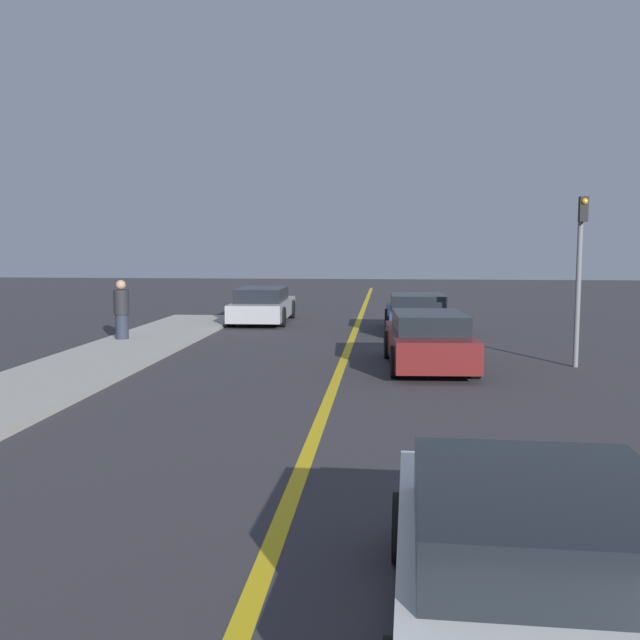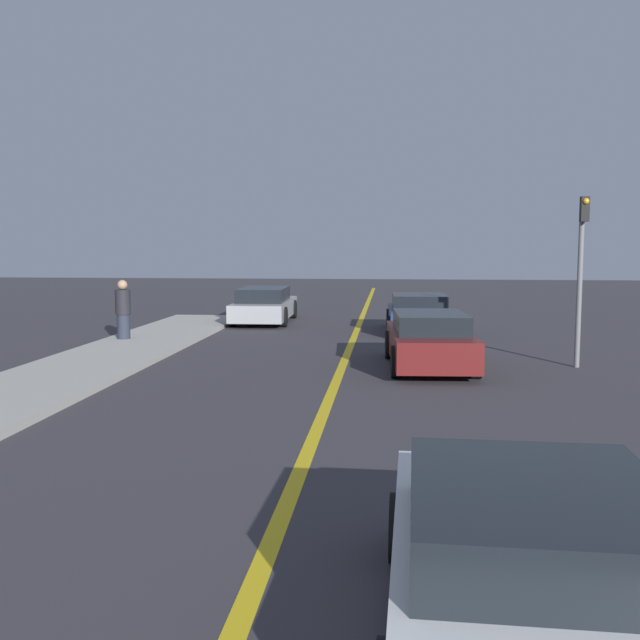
{
  "view_description": "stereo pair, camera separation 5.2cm",
  "coord_description": "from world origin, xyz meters",
  "px_view_note": "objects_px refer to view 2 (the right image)",
  "views": [
    {
      "loc": [
        1.04,
        1.98,
        2.79
      ],
      "look_at": [
        -0.07,
        13.66,
        1.54
      ],
      "focal_mm": 40.0,
      "sensor_mm": 36.0,
      "label": 1
    },
    {
      "loc": [
        1.09,
        1.98,
        2.79
      ],
      "look_at": [
        -0.07,
        13.66,
        1.54
      ],
      "focal_mm": 40.0,
      "sensor_mm": 36.0,
      "label": 2
    }
  ],
  "objects_px": {
    "car_near_right_lane": "(531,564)",
    "car_far_distant": "(419,314)",
    "traffic_light": "(581,263)",
    "car_ahead_center": "(429,341)",
    "car_parked_left_lot": "(264,305)",
    "pedestrian_mid_group": "(123,310)"
  },
  "relations": [
    {
      "from": "car_ahead_center",
      "to": "traffic_light",
      "type": "distance_m",
      "value": 3.81
    },
    {
      "from": "car_far_distant",
      "to": "traffic_light",
      "type": "bearing_deg",
      "value": -63.29
    },
    {
      "from": "car_ahead_center",
      "to": "car_near_right_lane",
      "type": "bearing_deg",
      "value": -92.59
    },
    {
      "from": "car_near_right_lane",
      "to": "car_far_distant",
      "type": "height_order",
      "value": "car_far_distant"
    },
    {
      "from": "car_ahead_center",
      "to": "car_far_distant",
      "type": "bearing_deg",
      "value": 86.81
    },
    {
      "from": "pedestrian_mid_group",
      "to": "traffic_light",
      "type": "height_order",
      "value": "traffic_light"
    },
    {
      "from": "car_near_right_lane",
      "to": "car_ahead_center",
      "type": "xyz_separation_m",
      "value": [
        -0.1,
        11.3,
        0.04
      ]
    },
    {
      "from": "pedestrian_mid_group",
      "to": "car_ahead_center",
      "type": "bearing_deg",
      "value": -21.59
    },
    {
      "from": "car_ahead_center",
      "to": "traffic_light",
      "type": "height_order",
      "value": "traffic_light"
    },
    {
      "from": "car_parked_left_lot",
      "to": "pedestrian_mid_group",
      "type": "bearing_deg",
      "value": -119.31
    },
    {
      "from": "traffic_light",
      "to": "car_far_distant",
      "type": "bearing_deg",
      "value": 118.09
    },
    {
      "from": "car_far_distant",
      "to": "pedestrian_mid_group",
      "type": "bearing_deg",
      "value": -159.89
    },
    {
      "from": "car_ahead_center",
      "to": "car_parked_left_lot",
      "type": "relative_size",
      "value": 0.88
    },
    {
      "from": "car_near_right_lane",
      "to": "traffic_light",
      "type": "bearing_deg",
      "value": 76.13
    },
    {
      "from": "traffic_light",
      "to": "car_parked_left_lot",
      "type": "bearing_deg",
      "value": 135.26
    },
    {
      "from": "car_far_distant",
      "to": "traffic_light",
      "type": "height_order",
      "value": "traffic_light"
    },
    {
      "from": "traffic_light",
      "to": "pedestrian_mid_group",
      "type": "bearing_deg",
      "value": 165.99
    },
    {
      "from": "car_near_right_lane",
      "to": "car_far_distant",
      "type": "bearing_deg",
      "value": 91.99
    },
    {
      "from": "car_far_distant",
      "to": "car_parked_left_lot",
      "type": "height_order",
      "value": "car_parked_left_lot"
    },
    {
      "from": "car_ahead_center",
      "to": "car_parked_left_lot",
      "type": "distance_m",
      "value": 10.56
    },
    {
      "from": "car_ahead_center",
      "to": "car_parked_left_lot",
      "type": "height_order",
      "value": "car_ahead_center"
    },
    {
      "from": "car_far_distant",
      "to": "car_parked_left_lot",
      "type": "bearing_deg",
      "value": 154.63
    }
  ]
}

